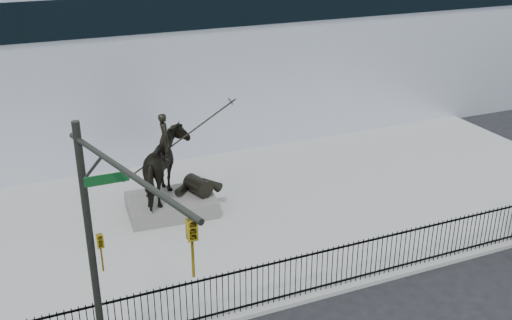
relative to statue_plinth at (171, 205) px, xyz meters
name	(u,v)px	position (x,y,z in m)	size (l,w,h in m)	color
ground	(347,316)	(3.05, -8.12, -0.46)	(120.00, 120.00, 0.00)	black
plaza	(255,211)	(3.05, -1.12, -0.39)	(30.00, 12.00, 0.15)	gray
building	(162,38)	(3.05, 11.88, 4.04)	(44.00, 14.00, 9.00)	silver
picket_fence	(328,268)	(3.05, -6.87, 0.44)	(22.10, 0.10, 1.50)	black
statue_plinth	(171,205)	(0.00, 0.00, 0.00)	(3.32, 2.29, 0.62)	#4F4D49
equestrian_statue	(171,166)	(0.06, 0.00, 1.62)	(4.26, 2.78, 3.61)	black
traffic_signal_left	(108,259)	(-3.70, -8.75, 3.57)	(1.52, 4.84, 7.00)	black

